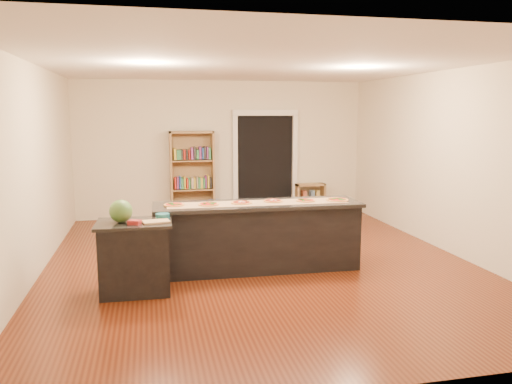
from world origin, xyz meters
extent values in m
cube|color=beige|center=(0.00, 0.00, 1.40)|extent=(6.00, 7.00, 2.80)
cube|color=#58240F|center=(0.00, 0.00, 0.00)|extent=(6.00, 7.00, 0.01)
cube|color=white|center=(0.00, 0.00, 2.80)|extent=(6.00, 7.00, 0.01)
cube|color=black|center=(0.90, 3.48, 1.05)|extent=(1.20, 0.02, 2.10)
cube|color=silver|center=(0.25, 3.44, 1.05)|extent=(0.10, 0.08, 2.10)
cube|color=silver|center=(1.55, 3.44, 1.05)|extent=(0.10, 0.08, 2.10)
cube|color=silver|center=(0.90, 3.44, 2.15)|extent=(1.40, 0.08, 0.12)
cube|color=black|center=(-0.09, -0.31, 0.44)|extent=(2.74, 0.69, 0.88)
cube|color=black|center=(-0.09, -0.31, 0.91)|extent=(2.82, 0.76, 0.05)
cube|color=black|center=(-1.72, -0.90, 0.42)|extent=(0.80, 0.57, 0.83)
cube|color=black|center=(-1.72, -0.90, 0.85)|extent=(0.88, 0.64, 0.04)
cube|color=#9D794C|center=(-0.66, 3.29, 0.89)|extent=(0.89, 0.32, 1.78)
cube|color=#9D794C|center=(1.86, 3.31, 0.32)|extent=(0.64, 0.27, 0.64)
cylinder|color=#6479DF|center=(-0.23, 3.23, 0.19)|extent=(0.26, 0.26, 0.38)
cube|color=#AB7E58|center=(-0.09, -0.32, 0.93)|extent=(2.46, 0.49, 0.00)
sphere|color=#144214|center=(-1.86, -0.90, 1.01)|extent=(0.27, 0.27, 0.27)
cube|color=tan|center=(-1.46, -0.99, 0.88)|extent=(0.34, 0.25, 0.02)
cube|color=maroon|center=(-1.71, -1.05, 0.90)|extent=(0.17, 0.15, 0.05)
cylinder|color=#195966|center=(-1.38, -0.79, 0.90)|extent=(0.17, 0.17, 0.06)
cylinder|color=tan|center=(-1.21, -0.28, 0.94)|extent=(0.27, 0.27, 0.02)
cylinder|color=#A5190C|center=(-1.21, -0.28, 0.95)|extent=(0.22, 0.22, 0.00)
cylinder|color=tan|center=(-0.76, -0.34, 0.94)|extent=(0.26, 0.26, 0.02)
cylinder|color=#A5190C|center=(-0.76, -0.34, 0.95)|extent=(0.21, 0.21, 0.00)
cylinder|color=tan|center=(-0.31, -0.31, 0.94)|extent=(0.30, 0.30, 0.02)
cylinder|color=#A5190C|center=(-0.31, -0.31, 0.95)|extent=(0.25, 0.25, 0.00)
cylinder|color=tan|center=(0.14, -0.27, 0.94)|extent=(0.27, 0.27, 0.02)
cylinder|color=#A5190C|center=(0.14, -0.27, 0.95)|extent=(0.22, 0.22, 0.00)
cylinder|color=tan|center=(0.59, -0.33, 0.94)|extent=(0.29, 0.29, 0.02)
cylinder|color=#A5190C|center=(0.59, -0.33, 0.95)|extent=(0.23, 0.23, 0.00)
cylinder|color=tan|center=(1.04, -0.37, 0.94)|extent=(0.33, 0.33, 0.02)
cylinder|color=#A5190C|center=(1.04, -0.37, 0.95)|extent=(0.27, 0.27, 0.00)
camera|label=1|loc=(-1.52, -6.85, 2.14)|focal=35.00mm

